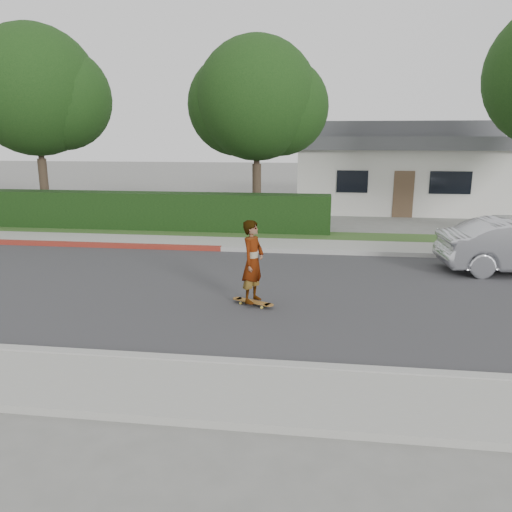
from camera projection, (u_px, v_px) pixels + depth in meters
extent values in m
plane|color=slate|center=(148.00, 287.00, 12.26)|extent=(120.00, 120.00, 0.00)
cube|color=#2D2D30|center=(148.00, 287.00, 12.26)|extent=(60.00, 8.00, 0.01)
cube|color=#9E9E99|center=(64.00, 354.00, 8.29)|extent=(60.00, 0.20, 0.15)
cube|color=gray|center=(33.00, 380.00, 7.43)|extent=(60.00, 1.60, 0.12)
cube|color=#9E9E99|center=(191.00, 248.00, 16.19)|extent=(60.00, 0.20, 0.15)
cube|color=maroon|center=(47.00, 244.00, 16.84)|extent=(12.00, 0.21, 0.15)
cube|color=gray|center=(198.00, 243.00, 17.06)|extent=(60.00, 1.60, 0.12)
cube|color=#2D4C1E|center=(208.00, 234.00, 18.61)|extent=(60.00, 1.60, 0.10)
cube|color=black|center=(136.00, 212.00, 19.41)|extent=(15.00, 1.00, 1.50)
cylinder|color=#33261C|center=(45.00, 191.00, 21.11)|extent=(0.36, 0.36, 2.70)
cylinder|color=#33261C|center=(40.00, 142.00, 20.63)|extent=(0.24, 0.24, 2.25)
sphere|color=black|center=(35.00, 91.00, 20.16)|extent=(5.20, 5.20, 5.20)
sphere|color=black|center=(23.00, 97.00, 20.70)|extent=(4.42, 4.42, 4.42)
sphere|color=black|center=(60.00, 99.00, 20.40)|extent=(4.16, 4.16, 4.16)
cylinder|color=#33261C|center=(257.00, 195.00, 20.44)|extent=(0.36, 0.36, 2.52)
cylinder|color=#33261C|center=(257.00, 148.00, 20.00)|extent=(0.24, 0.24, 2.10)
sphere|color=black|center=(257.00, 99.00, 19.56)|extent=(4.80, 4.80, 4.80)
sphere|color=black|center=(238.00, 105.00, 20.09)|extent=(4.08, 4.08, 4.08)
sphere|color=black|center=(280.00, 107.00, 19.80)|extent=(3.84, 3.84, 3.84)
cube|color=beige|center=(396.00, 177.00, 26.29)|extent=(10.00, 8.00, 3.00)
cube|color=#4C4C51|center=(398.00, 142.00, 25.87)|extent=(10.60, 8.60, 0.60)
cube|color=#4C4C51|center=(399.00, 130.00, 25.73)|extent=(8.40, 6.40, 0.80)
cube|color=black|center=(352.00, 182.00, 22.72)|extent=(1.40, 0.06, 1.00)
cube|color=black|center=(450.00, 183.00, 22.16)|extent=(1.80, 0.06, 1.00)
cube|color=brown|center=(403.00, 194.00, 22.55)|extent=(0.90, 0.06, 2.10)
cylinder|color=yellow|center=(241.00, 303.00, 10.95)|extent=(0.06, 0.05, 0.05)
cylinder|color=yellow|center=(245.00, 301.00, 11.08)|extent=(0.06, 0.05, 0.05)
cylinder|color=yellow|center=(262.00, 307.00, 10.67)|extent=(0.06, 0.05, 0.05)
cylinder|color=yellow|center=(265.00, 305.00, 10.80)|extent=(0.06, 0.05, 0.05)
cube|color=silver|center=(243.00, 300.00, 11.01)|extent=(0.11, 0.17, 0.02)
cube|color=silver|center=(264.00, 305.00, 10.73)|extent=(0.11, 0.17, 0.02)
cube|color=brown|center=(253.00, 302.00, 10.86)|extent=(0.82, 0.52, 0.02)
cylinder|color=brown|center=(237.00, 298.00, 11.07)|extent=(0.26, 0.26, 0.02)
cylinder|color=brown|center=(269.00, 305.00, 10.65)|extent=(0.26, 0.26, 0.02)
imported|color=white|center=(253.00, 262.00, 10.65)|extent=(0.62, 0.76, 1.79)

